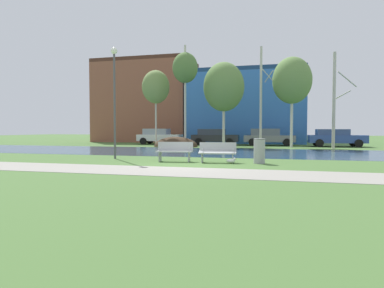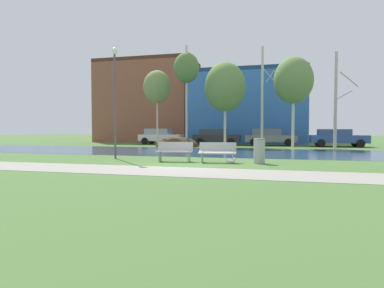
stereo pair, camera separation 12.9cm
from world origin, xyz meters
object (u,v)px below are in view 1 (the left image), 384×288
Objects in this scene: bench_left at (175,151)px; trash_bin at (259,151)px; bench_right at (218,152)px; parked_sedan_second_dark at (214,136)px; parked_van_nearest_white at (159,136)px; parked_wagon_fourth_blue at (336,137)px; streetlamp at (114,85)px; parked_hatch_third_grey at (268,137)px; seagull at (231,161)px.

trash_bin reaches higher than bench_left.
trash_bin reaches higher than bench_right.
parked_sedan_second_dark is (-1.61, 16.63, 0.29)m from bench_left.
bench_right is 18.90m from parked_van_nearest_white.
parked_wagon_fourth_blue is at bearing 72.75° from trash_bin.
parked_sedan_second_dark is at bearing -0.25° from parked_van_nearest_white.
parked_hatch_third_grey is at bearing 68.20° from streetlamp.
seagull is at bearing -110.34° from parked_wagon_fourth_blue.
parked_hatch_third_grey is at bearing 91.80° from trash_bin.
streetlamp is 17.60m from parked_hatch_third_grey.
seagull is at bearing -91.99° from parked_hatch_third_grey.
seagull is 17.40m from parked_wagon_fourth_blue.
parked_van_nearest_white is 15.64m from parked_wagon_fourth_blue.
parked_hatch_third_grey is (3.18, 16.78, 0.31)m from bench_left.
parked_sedan_second_dark is at bearing -178.25° from parked_hatch_third_grey.
parked_hatch_third_grey reaches higher than trash_bin.
parked_wagon_fourth_blue is (5.45, -0.81, -0.01)m from parked_hatch_third_grey.
streetlamp is at bearing 170.49° from seagull.
parked_wagon_fourth_blue is at bearing 69.66° from seagull.
streetlamp is 16.67m from parked_van_nearest_white.
seagull is at bearing -7.33° from bench_left.
parked_sedan_second_dark is at bearing 95.53° from bench_left.
bench_left is at bearing -118.39° from parked_wagon_fourth_blue.
streetlamp reaches higher than bench_right.
streetlamp is 1.29× the size of parked_van_nearest_white.
parked_wagon_fourth_blue is at bearing -2.50° from parked_van_nearest_white.
parked_van_nearest_white is (-10.70, 16.54, 0.24)m from trash_bin.
parked_wagon_fourth_blue is at bearing -3.69° from parked_sedan_second_dark.
seagull is at bearing -76.10° from parked_sedan_second_dark.
parked_wagon_fourth_blue is (6.04, 16.30, 0.63)m from seagull.
streetlamp is 1.20× the size of parked_hatch_third_grey.
parked_wagon_fourth_blue reaches higher than bench_right.
bench_left and bench_right have the same top height.
parked_van_nearest_white is (-9.58, 16.99, 0.65)m from seagull.
streetlamp is (-5.21, 0.65, 3.12)m from bench_right.
trash_bin reaches higher than seagull.
parked_hatch_third_grey is (4.79, 0.15, 0.01)m from parked_sedan_second_dark.
trash_bin is 16.67m from parked_hatch_third_grey.
bench_left is 0.31× the size of streetlamp.
parked_hatch_third_grey is 5.51m from parked_wagon_fourth_blue.
bench_left is 0.37× the size of parked_hatch_third_grey.
bench_left is at bearing -84.47° from parked_sedan_second_dark.
parked_hatch_third_grey is 0.99× the size of parked_wagon_fourth_blue.
bench_right is (1.94, 0.00, 0.00)m from bench_left.
parked_wagon_fourth_blue is (6.69, 15.97, 0.29)m from bench_right.
bench_right is 0.80m from seagull.
parked_van_nearest_white is 10.18m from parked_hatch_third_grey.
bench_left is at bearing 180.00° from bench_right.
seagull is 0.10× the size of parked_sedan_second_dark.
parked_sedan_second_dark reaches higher than bench_left.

